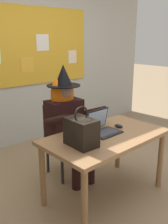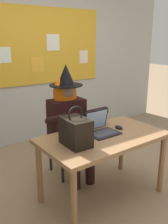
% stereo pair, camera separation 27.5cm
% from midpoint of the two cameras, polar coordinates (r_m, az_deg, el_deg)
% --- Properties ---
extents(ground_plane, '(24.00, 24.00, 0.00)m').
position_cam_midpoint_polar(ground_plane, '(3.02, 3.40, -17.16)').
color(ground_plane, '#937A5B').
extents(wall_back_bulletin, '(5.43, 2.17, 2.98)m').
position_cam_midpoint_polar(wall_back_bulletin, '(4.14, -15.72, 13.51)').
color(wall_back_bulletin, '#B2B2AD').
rests_on(wall_back_bulletin, ground).
extents(desk_main, '(1.33, 0.79, 0.71)m').
position_cam_midpoint_polar(desk_main, '(2.62, 1.97, -7.16)').
color(desk_main, '#8E6642').
rests_on(desk_main, ground).
extents(chair_at_desk, '(0.44, 0.44, 0.90)m').
position_cam_midpoint_polar(chair_at_desk, '(3.18, -7.50, -5.25)').
color(chair_at_desk, black).
rests_on(chair_at_desk, ground).
extents(person_costumed, '(0.61, 0.67, 1.39)m').
position_cam_midpoint_polar(person_costumed, '(2.99, -6.50, -1.03)').
color(person_costumed, black).
rests_on(person_costumed, ground).
extents(laptop, '(0.33, 0.29, 0.24)m').
position_cam_midpoint_polar(laptop, '(2.64, 1.17, -3.56)').
color(laptop, black).
rests_on(laptop, desk_main).
extents(computer_mouse, '(0.07, 0.11, 0.03)m').
position_cam_midpoint_polar(computer_mouse, '(2.80, 5.14, -3.24)').
color(computer_mouse, black).
rests_on(computer_mouse, desk_main).
extents(handbag, '(0.20, 0.30, 0.38)m').
position_cam_midpoint_polar(handbag, '(2.30, -4.07, -4.57)').
color(handbag, black).
rests_on(handbag, desk_main).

